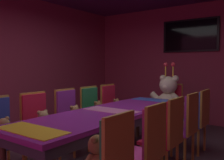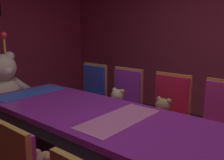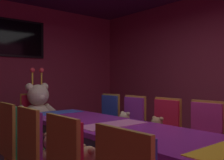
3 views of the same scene
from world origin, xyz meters
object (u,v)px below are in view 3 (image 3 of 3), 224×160
at_px(teddy_left_2, 52,151).
at_px(chair_right_1, 204,136).
at_px(banquet_table, 113,133).
at_px(wall_tv, 12,38).
at_px(chair_left_2, 37,152).
at_px(throne_chair, 34,117).
at_px(teddy_left_3, 28,140).
at_px(chair_right_4, 107,118).
at_px(chair_right_2, 164,129).
at_px(teddy_right_3, 124,124).
at_px(teddy_right_2, 157,131).
at_px(king_teddy_bear, 38,108).
at_px(chair_left_3, 15,140).
at_px(teddy_left_4, 7,132).
at_px(chair_right_3, 132,123).

bearing_deg(teddy_left_2, chair_right_1, -20.11).
relative_size(banquet_table, wall_tv, 2.33).
bearing_deg(chair_left_2, wall_tv, 74.61).
xyz_separation_m(banquet_table, throne_chair, (0.00, 2.06, -0.06)).
xyz_separation_m(teddy_left_2, teddy_left_3, (0.01, 0.56, 0.00)).
bearing_deg(chair_right_4, chair_right_2, 90.15).
bearing_deg(teddy_left_3, teddy_right_3, 0.31).
xyz_separation_m(teddy_left_3, chair_right_4, (1.55, 0.57, 0.01)).
distance_m(teddy_right_2, king_teddy_bear, 2.03).
relative_size(chair_left_3, teddy_right_3, 3.02).
xyz_separation_m(throne_chair, king_teddy_bear, (0.00, -0.17, 0.17)).
xyz_separation_m(chair_right_1, chair_right_2, (-0.02, 0.55, 0.00)).
xyz_separation_m(teddy_left_4, teddy_right_3, (1.43, -0.58, 0.02)).
bearing_deg(teddy_left_2, teddy_left_4, 90.97).
bearing_deg(teddy_left_4, chair_right_3, -20.28).
xyz_separation_m(chair_left_3, chair_right_2, (1.69, -0.59, 0.00)).
bearing_deg(teddy_right_3, teddy_left_3, 0.31).
height_order(chair_left_2, teddy_right_3, chair_left_2).
relative_size(chair_right_2, chair_right_3, 1.00).
bearing_deg(chair_left_2, king_teddy_bear, 65.58).
relative_size(teddy_left_2, chair_right_3, 0.31).
bearing_deg(teddy_left_3, teddy_left_4, 92.65).
distance_m(teddy_left_2, chair_right_1, 1.68).
xyz_separation_m(teddy_left_3, teddy_right_2, (1.40, -0.59, 0.01)).
distance_m(banquet_table, chair_right_2, 0.85).
bearing_deg(wall_tv, chair_left_3, -108.43).
relative_size(chair_right_1, wall_tv, 0.76).
distance_m(chair_left_2, chair_right_1, 1.81).
relative_size(chair_left_2, teddy_left_2, 3.26).
bearing_deg(chair_left_3, teddy_left_3, 0.00).
xyz_separation_m(chair_right_1, teddy_right_3, (-0.17, 1.14, -0.01)).
relative_size(banquet_table, teddy_left_2, 10.06).
bearing_deg(wall_tv, throne_chair, -90.00).
bearing_deg(teddy_left_2, chair_left_2, 180.00).
height_order(chair_left_2, teddy_right_2, chair_left_2).
relative_size(chair_right_3, throne_chair, 1.00).
height_order(teddy_left_4, chair_right_1, chair_right_1).
height_order(teddy_left_2, teddy_right_2, teddy_right_2).
bearing_deg(chair_right_1, chair_right_3, -88.98).
distance_m(teddy_left_2, chair_right_2, 1.56).
bearing_deg(teddy_left_3, throne_chair, 64.82).
bearing_deg(king_teddy_bear, wall_tv, 180.00).
bearing_deg(teddy_left_3, chair_right_4, 20.28).
distance_m(teddy_left_2, teddy_right_2, 1.41).
distance_m(chair_left_3, teddy_right_2, 1.65).
bearing_deg(teddy_left_4, chair_right_4, -0.64).
distance_m(teddy_left_4, teddy_right_3, 1.54).
xyz_separation_m(teddy_right_2, chair_right_3, (0.14, 0.59, 0.01)).
relative_size(banquet_table, king_teddy_bear, 3.18).
relative_size(banquet_table, chair_right_4, 3.09).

